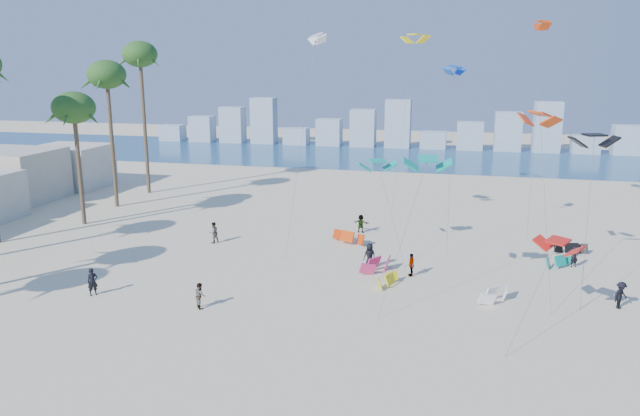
# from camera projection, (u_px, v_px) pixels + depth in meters

# --- Properties ---
(ground) EXTENTS (220.00, 220.00, 0.00)m
(ground) POSITION_uv_depth(u_px,v_px,m) (185.00, 368.00, 29.47)
(ground) COLOR beige
(ground) RESTS_ON ground
(ocean) EXTENTS (220.00, 220.00, 0.00)m
(ocean) POSITION_uv_depth(u_px,v_px,m) (382.00, 155.00, 97.56)
(ocean) COLOR navy
(ocean) RESTS_ON ground
(kitesurfer_near) EXTENTS (0.76, 0.77, 1.80)m
(kitesurfer_near) POSITION_uv_depth(u_px,v_px,m) (93.00, 282.00, 38.57)
(kitesurfer_near) COLOR black
(kitesurfer_near) RESTS_ON ground
(kitesurfer_mid) EXTENTS (0.96, 0.98, 1.59)m
(kitesurfer_mid) POSITION_uv_depth(u_px,v_px,m) (200.00, 295.00, 36.61)
(kitesurfer_mid) COLOR gray
(kitesurfer_mid) RESTS_ON ground
(kitesurfers_far) EXTENTS (30.67, 14.10, 1.87)m
(kitesurfers_far) POSITION_uv_depth(u_px,v_px,m) (397.00, 251.00, 45.06)
(kitesurfers_far) COLOR black
(kitesurfers_far) RESTS_ON ground
(grounded_kites) EXTENTS (20.80, 13.33, 0.99)m
(grounded_kites) POSITION_uv_depth(u_px,v_px,m) (442.00, 261.00, 44.02)
(grounded_kites) COLOR yellow
(grounded_kites) RESTS_ON ground
(flying_kites) EXTENTS (26.43, 34.82, 18.52)m
(flying_kites) POSITION_uv_depth(u_px,v_px,m) (472.00, 97.00, 44.15)
(flying_kites) COLOR #0C9884
(flying_kites) RESTS_ON ground
(palm_row) EXTENTS (7.50, 44.80, 16.94)m
(palm_row) POSITION_uv_depth(u_px,v_px,m) (1.00, 93.00, 47.05)
(palm_row) COLOR brown
(palm_row) RESTS_ON ground
(distant_skyline) EXTENTS (85.00, 3.00, 8.40)m
(distant_skyline) POSITION_uv_depth(u_px,v_px,m) (383.00, 130.00, 106.56)
(distant_skyline) COLOR #9EADBF
(distant_skyline) RESTS_ON ground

